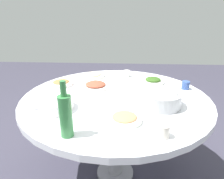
{
  "coord_description": "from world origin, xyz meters",
  "views": [
    {
      "loc": [
        0.05,
        -1.4,
        1.35
      ],
      "look_at": [
        -0.02,
        -0.1,
        0.84
      ],
      "focal_mm": 32.48,
      "sensor_mm": 36.0,
      "label": 1
    }
  ],
  "objects_px": {
    "dish_greens": "(153,81)",
    "dish_stirfry": "(96,85)",
    "tea_cup_far": "(163,131)",
    "rice_bowl": "(160,99)",
    "green_bottle": "(66,115)",
    "tea_cup_near": "(186,85)",
    "tea_cup_side": "(127,74)",
    "soup_bowl": "(53,105)",
    "dish_tofu_braise": "(61,83)",
    "dish_shrimp": "(125,118)",
    "round_dining_table": "(116,105)",
    "dish_noodles": "(93,75)"
  },
  "relations": [
    {
      "from": "dish_greens",
      "to": "dish_stirfry",
      "type": "xyz_separation_m",
      "value": [
        -0.49,
        -0.15,
        -0.0
      ]
    },
    {
      "from": "dish_stirfry",
      "to": "tea_cup_far",
      "type": "relative_size",
      "value": 3.5
    },
    {
      "from": "rice_bowl",
      "to": "green_bottle",
      "type": "height_order",
      "value": "green_bottle"
    },
    {
      "from": "tea_cup_near",
      "to": "tea_cup_side",
      "type": "distance_m",
      "value": 0.57
    },
    {
      "from": "soup_bowl",
      "to": "dish_tofu_braise",
      "type": "height_order",
      "value": "soup_bowl"
    },
    {
      "from": "dish_shrimp",
      "to": "dish_tofu_braise",
      "type": "relative_size",
      "value": 1.02
    },
    {
      "from": "green_bottle",
      "to": "rice_bowl",
      "type": "bearing_deg",
      "value": 35.91
    },
    {
      "from": "round_dining_table",
      "to": "dish_shrimp",
      "type": "xyz_separation_m",
      "value": [
        0.07,
        -0.37,
        0.1
      ]
    },
    {
      "from": "dish_shrimp",
      "to": "tea_cup_near",
      "type": "height_order",
      "value": "tea_cup_near"
    },
    {
      "from": "dish_stirfry",
      "to": "green_bottle",
      "type": "relative_size",
      "value": 0.81
    },
    {
      "from": "dish_greens",
      "to": "green_bottle",
      "type": "relative_size",
      "value": 0.67
    },
    {
      "from": "dish_noodles",
      "to": "tea_cup_far",
      "type": "distance_m",
      "value": 1.09
    },
    {
      "from": "soup_bowl",
      "to": "tea_cup_near",
      "type": "distance_m",
      "value": 1.04
    },
    {
      "from": "dish_tofu_braise",
      "to": "tea_cup_near",
      "type": "height_order",
      "value": "tea_cup_near"
    },
    {
      "from": "soup_bowl",
      "to": "dish_tofu_braise",
      "type": "relative_size",
      "value": 1.26
    },
    {
      "from": "round_dining_table",
      "to": "tea_cup_far",
      "type": "bearing_deg",
      "value": -63.04
    },
    {
      "from": "soup_bowl",
      "to": "dish_greens",
      "type": "distance_m",
      "value": 0.9
    },
    {
      "from": "dish_shrimp",
      "to": "round_dining_table",
      "type": "bearing_deg",
      "value": 100.36
    },
    {
      "from": "dish_noodles",
      "to": "tea_cup_side",
      "type": "relative_size",
      "value": 3.61
    },
    {
      "from": "dish_stirfry",
      "to": "tea_cup_near",
      "type": "xyz_separation_m",
      "value": [
        0.74,
        0.0,
        0.01
      ]
    },
    {
      "from": "dish_tofu_braise",
      "to": "green_bottle",
      "type": "distance_m",
      "value": 0.79
    },
    {
      "from": "dish_greens",
      "to": "tea_cup_far",
      "type": "xyz_separation_m",
      "value": [
        -0.06,
        -0.83,
        0.02
      ]
    },
    {
      "from": "dish_tofu_braise",
      "to": "tea_cup_far",
      "type": "bearing_deg",
      "value": -44.44
    },
    {
      "from": "dish_stirfry",
      "to": "dish_noodles",
      "type": "xyz_separation_m",
      "value": [
        -0.07,
        0.28,
        -0.0
      ]
    },
    {
      "from": "dish_shrimp",
      "to": "dish_noodles",
      "type": "height_order",
      "value": "dish_shrimp"
    },
    {
      "from": "dish_stirfry",
      "to": "tea_cup_far",
      "type": "height_order",
      "value": "tea_cup_far"
    },
    {
      "from": "dish_greens",
      "to": "dish_tofu_braise",
      "type": "height_order",
      "value": "dish_greens"
    },
    {
      "from": "round_dining_table",
      "to": "dish_shrimp",
      "type": "height_order",
      "value": "dish_shrimp"
    },
    {
      "from": "dish_stirfry",
      "to": "tea_cup_far",
      "type": "xyz_separation_m",
      "value": [
        0.44,
        -0.68,
        0.02
      ]
    },
    {
      "from": "dish_shrimp",
      "to": "dish_stirfry",
      "type": "relative_size",
      "value": 0.87
    },
    {
      "from": "tea_cup_far",
      "to": "round_dining_table",
      "type": "bearing_deg",
      "value": 116.96
    },
    {
      "from": "rice_bowl",
      "to": "green_bottle",
      "type": "distance_m",
      "value": 0.66
    },
    {
      "from": "green_bottle",
      "to": "dish_greens",
      "type": "bearing_deg",
      "value": 57.38
    },
    {
      "from": "dish_stirfry",
      "to": "dish_noodles",
      "type": "bearing_deg",
      "value": 102.9
    },
    {
      "from": "rice_bowl",
      "to": "soup_bowl",
      "type": "bearing_deg",
      "value": -172.09
    },
    {
      "from": "soup_bowl",
      "to": "tea_cup_side",
      "type": "distance_m",
      "value": 0.87
    },
    {
      "from": "round_dining_table",
      "to": "green_bottle",
      "type": "distance_m",
      "value": 0.61
    },
    {
      "from": "dish_tofu_braise",
      "to": "tea_cup_side",
      "type": "distance_m",
      "value": 0.62
    },
    {
      "from": "dish_stirfry",
      "to": "rice_bowl",
      "type": "bearing_deg",
      "value": -33.54
    },
    {
      "from": "soup_bowl",
      "to": "dish_tofu_braise",
      "type": "bearing_deg",
      "value": 100.62
    },
    {
      "from": "round_dining_table",
      "to": "dish_noodles",
      "type": "bearing_deg",
      "value": 117.88
    },
    {
      "from": "round_dining_table",
      "to": "soup_bowl",
      "type": "relative_size",
      "value": 5.42
    },
    {
      "from": "rice_bowl",
      "to": "tea_cup_far",
      "type": "distance_m",
      "value": 0.37
    },
    {
      "from": "tea_cup_near",
      "to": "tea_cup_far",
      "type": "bearing_deg",
      "value": -113.51
    },
    {
      "from": "dish_shrimp",
      "to": "dish_greens",
      "type": "distance_m",
      "value": 0.73
    },
    {
      "from": "dish_tofu_braise",
      "to": "dish_noodles",
      "type": "bearing_deg",
      "value": 45.75
    },
    {
      "from": "rice_bowl",
      "to": "tea_cup_side",
      "type": "bearing_deg",
      "value": 109.32
    },
    {
      "from": "rice_bowl",
      "to": "green_bottle",
      "type": "xyz_separation_m",
      "value": [
        -0.53,
        -0.38,
        0.07
      ]
    },
    {
      "from": "soup_bowl",
      "to": "rice_bowl",
      "type": "bearing_deg",
      "value": 7.91
    },
    {
      "from": "tea_cup_near",
      "to": "tea_cup_side",
      "type": "bearing_deg",
      "value": 147.21
    }
  ]
}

